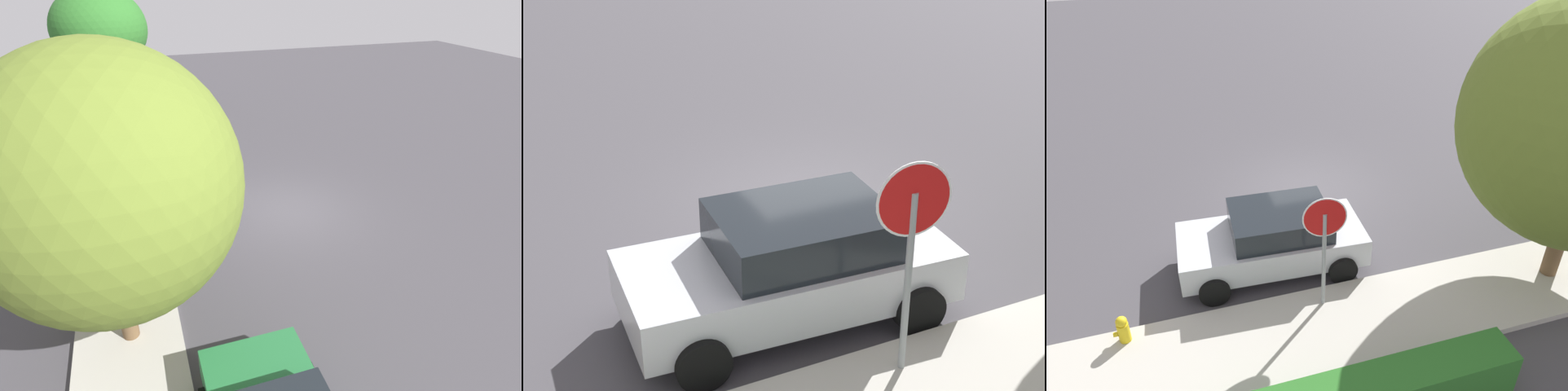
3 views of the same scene
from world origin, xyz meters
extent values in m
plane|color=#423F44|center=(0.00, 0.00, 0.00)|extent=(60.00, 60.00, 0.00)
cube|color=#B2ADA3|center=(0.00, 5.17, 0.07)|extent=(32.00, 2.19, 0.14)
cylinder|color=gray|center=(1.08, 4.53, 1.16)|extent=(0.08, 0.08, 2.32)
cylinder|color=white|center=(1.08, 4.53, 2.24)|extent=(0.83, 0.13, 0.84)
cylinder|color=red|center=(1.08, 4.53, 2.24)|extent=(0.78, 0.13, 0.79)
cube|color=silver|center=(1.75, 2.94, 0.63)|extent=(4.12, 1.98, 0.64)
cube|color=black|center=(1.55, 2.95, 1.22)|extent=(2.17, 1.67, 0.54)
cylinder|color=black|center=(3.16, 3.75, 0.32)|extent=(0.65, 0.25, 0.64)
cylinder|color=black|center=(3.07, 1.98, 0.32)|extent=(0.65, 0.25, 0.64)
cylinder|color=black|center=(0.42, 3.89, 0.32)|extent=(0.65, 0.25, 0.64)
cylinder|color=black|center=(0.33, 2.12, 0.32)|extent=(0.65, 0.25, 0.64)
cylinder|color=black|center=(-6.18, 2.07, 0.32)|extent=(0.64, 0.22, 0.64)
cylinder|color=brown|center=(-3.95, 5.12, 1.16)|extent=(0.35, 0.35, 2.32)
cylinder|color=gold|center=(4.93, 4.37, 0.28)|extent=(0.22, 0.22, 0.55)
sphere|color=gold|center=(4.93, 4.37, 0.61)|extent=(0.21, 0.21, 0.21)
cylinder|color=gold|center=(5.08, 4.37, 0.33)|extent=(0.08, 0.09, 0.09)
camera|label=1|loc=(-10.62, 4.39, 6.89)|focal=28.00mm
camera|label=2|loc=(5.37, 10.49, 5.83)|focal=55.00mm
camera|label=3|loc=(3.67, 11.70, 7.50)|focal=35.00mm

